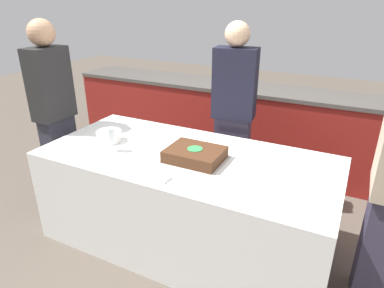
{
  "coord_description": "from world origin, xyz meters",
  "views": [
    {
      "loc": [
        1.06,
        -2.01,
        1.84
      ],
      "look_at": [
        0.05,
        0.0,
        0.86
      ],
      "focal_mm": 32.0,
      "sensor_mm": 36.0,
      "label": 1
    }
  ],
  "objects_px": {
    "plate_stack": "(109,136)",
    "person_seated_left": "(55,114)",
    "person_cutting_cake": "(233,115)",
    "wine_glass": "(111,135)",
    "cake": "(195,155)"
  },
  "relations": [
    {
      "from": "person_cutting_cake",
      "to": "person_seated_left",
      "type": "distance_m",
      "value": 1.57
    },
    {
      "from": "wine_glass",
      "to": "plate_stack",
      "type": "bearing_deg",
      "value": 136.06
    },
    {
      "from": "cake",
      "to": "person_seated_left",
      "type": "relative_size",
      "value": 0.26
    },
    {
      "from": "cake",
      "to": "person_cutting_cake",
      "type": "distance_m",
      "value": 0.77
    },
    {
      "from": "plate_stack",
      "to": "person_seated_left",
      "type": "distance_m",
      "value": 0.63
    },
    {
      "from": "plate_stack",
      "to": "person_cutting_cake",
      "type": "bearing_deg",
      "value": 44.88
    },
    {
      "from": "person_seated_left",
      "to": "wine_glass",
      "type": "bearing_deg",
      "value": -103.21
    },
    {
      "from": "person_cutting_cake",
      "to": "person_seated_left",
      "type": "xyz_separation_m",
      "value": [
        -1.4,
        -0.72,
        0.02
      ]
    },
    {
      "from": "person_cutting_cake",
      "to": "person_seated_left",
      "type": "bearing_deg",
      "value": 20.28
    },
    {
      "from": "wine_glass",
      "to": "person_cutting_cake",
      "type": "relative_size",
      "value": 0.11
    },
    {
      "from": "plate_stack",
      "to": "wine_glass",
      "type": "distance_m",
      "value": 0.22
    },
    {
      "from": "person_cutting_cake",
      "to": "plate_stack",
      "type": "bearing_deg",
      "value": 37.75
    },
    {
      "from": "plate_stack",
      "to": "person_seated_left",
      "type": "height_order",
      "value": "person_seated_left"
    },
    {
      "from": "wine_glass",
      "to": "person_seated_left",
      "type": "height_order",
      "value": "person_seated_left"
    },
    {
      "from": "cake",
      "to": "person_cutting_cake",
      "type": "relative_size",
      "value": 0.26
    }
  ]
}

